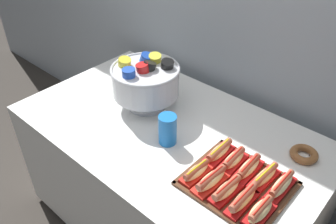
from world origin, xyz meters
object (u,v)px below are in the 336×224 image
hot_dog_2 (226,190)px  hot_dog_7 (248,168)px  serving_tray (237,184)px  hot_dog_0 (196,172)px  hot_dog_4 (260,211)px  hot_dog_9 (281,186)px  cup_stack (168,130)px  hot_dog_1 (211,180)px  hot_dog_3 (243,200)px  punch_bowl (146,79)px  buffet_table (169,177)px  hot_dog_5 (219,152)px  hot_dog_6 (233,160)px  donut (304,154)px  hot_dog_8 (264,177)px

hot_dog_2 → hot_dog_7: size_ratio=0.92×
serving_tray → hot_dog_2: 0.09m
hot_dog_0 → hot_dog_2: bearing=-0.1°
hot_dog_0 → hot_dog_4: size_ratio=1.01×
hot_dog_9 → cup_stack: bearing=-172.3°
hot_dog_9 → hot_dog_0: bearing=-151.3°
hot_dog_1 → hot_dog_3: bearing=-0.1°
punch_bowl → cup_stack: size_ratio=2.38×
buffet_table → hot_dog_5: size_ratio=8.89×
buffet_table → hot_dog_9: hot_dog_9 is taller
cup_stack → hot_dog_9: bearing=7.7°
hot_dog_0 → hot_dog_2: 0.15m
hot_dog_4 → hot_dog_5: bearing=151.0°
serving_tray → hot_dog_2: (-0.00, -0.08, 0.03)m
hot_dog_4 → hot_dog_6: (-0.22, 0.17, -0.00)m
hot_dog_3 → punch_bowl: punch_bowl is taller
cup_stack → punch_bowl: bearing=152.6°
hot_dog_2 → hot_dog_9: bearing=47.6°
buffet_table → hot_dog_3: hot_dog_3 is taller
hot_dog_7 → donut: hot_dog_7 is taller
hot_dog_2 → hot_dog_3: hot_dog_3 is taller
hot_dog_5 → hot_dog_6: size_ratio=1.08×
hot_dog_1 → hot_dog_2: hot_dog_1 is taller
buffet_table → hot_dog_8: 0.66m
hot_dog_7 → punch_bowl: punch_bowl is taller
hot_dog_9 → hot_dog_7: bearing=179.9°
hot_dog_1 → hot_dog_5: size_ratio=1.05×
hot_dog_5 → donut: size_ratio=1.39×
hot_dog_2 → donut: 0.44m
hot_dog_5 → hot_dog_9: hot_dog_9 is taller
cup_stack → donut: size_ratio=1.20×
hot_dog_4 → hot_dog_9: same height
hot_dog_0 → hot_dog_1: bearing=-0.1°
hot_dog_7 → cup_stack: bearing=-169.3°
serving_tray → hot_dog_5: (-0.15, 0.08, 0.03)m
hot_dog_3 → hot_dog_6: (-0.15, 0.17, -0.00)m
hot_dog_9 → hot_dog_5: bearing=179.9°
cup_stack → hot_dog_0: bearing=-20.5°
hot_dog_7 → hot_dog_9: 0.15m
punch_bowl → hot_dog_6: bearing=-7.0°
hot_dog_5 → hot_dog_9: 0.30m
hot_dog_0 → hot_dog_9: (0.30, 0.16, 0.00)m
hot_dog_9 → punch_bowl: bearing=174.8°
hot_dog_2 → hot_dog_9: 0.22m
serving_tray → hot_dog_2: size_ratio=2.45×
donut → hot_dog_5: bearing=-137.8°
hot_dog_5 → hot_dog_8: 0.23m
hot_dog_9 → cup_stack: size_ratio=1.21×
buffet_table → hot_dog_9: size_ratio=8.47×
serving_tray → cup_stack: bearing=178.8°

